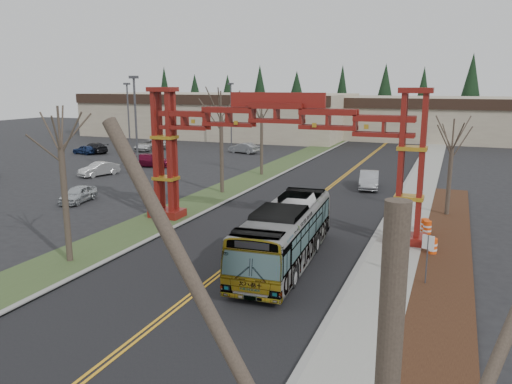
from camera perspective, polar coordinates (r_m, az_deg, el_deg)
The scene contains 33 objects.
ground at distance 17.40m, azimuth -19.51°, elevation -19.93°, with size 200.00×200.00×0.00m, color black.
road at distance 38.30m, azimuth 5.80°, elevation -1.55°, with size 12.00×110.00×0.02m, color black.
lane_line_left at distance 38.33m, azimuth 5.63°, elevation -1.51°, with size 0.12×100.00×0.01m, color orange.
lane_line_right at distance 38.26m, azimuth 5.97°, elevation -1.54°, with size 0.12×100.00×0.01m, color orange.
curb_right at distance 37.12m, azimuth 14.96°, elevation -2.25°, with size 0.30×110.00×0.15m, color gray.
sidewalk_right at distance 36.98m, azimuth 17.19°, elevation -2.43°, with size 2.60×110.00×0.14m, color gray.
landscape_strip at distance 22.64m, azimuth 20.43°, elevation -12.03°, with size 2.60×50.00×0.12m, color black.
grass_median at distance 41.16m, azimuth -4.95°, elevation -0.52°, with size 4.00×110.00×0.08m, color #3A4D26.
curb_left at distance 40.36m, azimuth -2.61°, elevation -0.69°, with size 0.30×110.00×0.15m, color gray.
gateway_arch at distance 30.70m, azimuth 2.36°, elevation 6.42°, with size 18.20×1.60×8.90m.
retail_building_west at distance 92.15m, azimuth -4.05°, elevation 8.84°, with size 46.00×22.30×7.50m.
retail_building_east at distance 90.91m, azimuth 21.95°, elevation 7.80°, with size 38.00×20.30×7.00m.
conifer_treeline at distance 103.30m, azimuth 16.64°, elevation 10.24°, with size 116.10×5.60×13.00m.
transit_bus at distance 25.63m, azimuth 3.35°, elevation -4.83°, with size 2.63×11.24×3.13m, color #999CA0.
silver_sedan at distance 45.45m, azimuth 12.79°, elevation 1.36°, with size 1.63×4.66×1.54m, color #A5A8AD.
parked_car_near_a at distance 41.50m, azimuth -19.67°, elevation -0.23°, with size 1.54×3.82×1.30m, color #B6BBBE.
parked_car_near_b at distance 52.98m, azimuth -17.50°, elevation 2.52°, with size 1.45×4.17×1.37m, color silver.
parked_car_mid_a at distance 57.45m, azimuth -11.93°, elevation 3.57°, with size 2.03×4.99×1.45m, color maroon.
parked_car_mid_b at distance 70.25m, azimuth -18.98°, elevation 4.61°, with size 1.44×3.58×1.22m, color navy.
parked_car_far_a at distance 67.42m, azimuth -1.39°, elevation 5.05°, with size 1.50×4.30×1.42m, color gray.
parked_car_far_b at distance 71.94m, azimuth -11.92°, elevation 5.28°, with size 2.50×5.43×1.51m, color silver.
parked_car_far_c at distance 71.03m, azimuth -18.02°, elevation 4.82°, with size 1.97×4.84×1.41m, color black.
bare_tree_median_near at distance 26.71m, azimuth -21.40°, elevation 4.59°, with size 3.16×3.16×8.05m.
bare_tree_median_mid at distance 41.82m, azimuth -4.02°, elevation 8.45°, with size 3.25×3.25×8.56m.
bare_tree_median_far at distance 50.33m, azimuth 0.65°, elevation 8.81°, with size 3.05×3.05×8.17m.
bare_tree_right_far at distance 36.83m, azimuth 21.49°, elevation 4.72°, with size 2.97×2.97×6.80m.
light_pole_near at distance 50.67m, azimuth -13.58°, elevation 8.07°, with size 0.86×0.43×9.90m.
light_pole_mid at distance 66.59m, azimuth -14.38°, elevation 8.62°, with size 0.81×0.40×9.29m.
light_pole_far at distance 74.99m, azimuth -2.87°, elevation 9.35°, with size 0.81×0.40×9.32m.
street_sign at distance 24.04m, azimuth 19.02°, elevation -6.25°, with size 0.53×0.21×2.40m.
barrel_south at distance 28.73m, azimuth 19.50°, elevation -5.92°, with size 0.51×0.51×0.95m.
barrel_mid at distance 32.29m, azimuth 18.98°, elevation -3.94°, with size 0.49×0.49×0.92m.
barrel_north at distance 32.79m, azimuth 18.73°, elevation -3.69°, with size 0.49×0.49×0.91m.
Camera 1 is at (10.23, -10.78, 9.05)m, focal length 35.00 mm.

